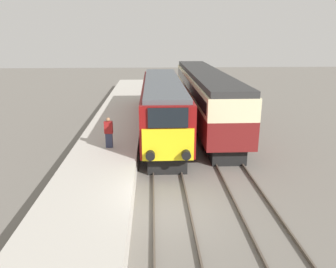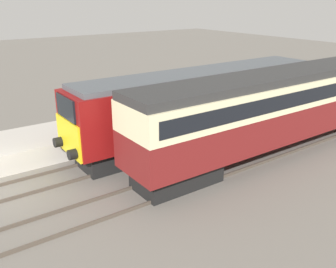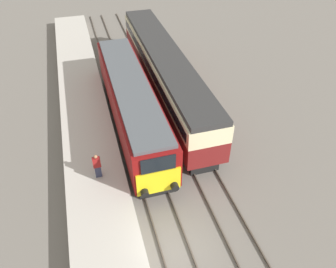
# 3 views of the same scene
# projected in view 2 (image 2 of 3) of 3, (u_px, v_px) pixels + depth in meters

# --- Properties ---
(platform_left) EXTENTS (3.50, 50.00, 0.98)m
(platform_left) POSITION_uv_depth(u_px,v_px,m) (129.00, 125.00, 21.69)
(platform_left) COLOR #B7B2A8
(platform_left) RESTS_ON ground_plane
(rails_near_track) EXTENTS (1.51, 60.00, 0.14)m
(rails_near_track) POSITION_uv_depth(u_px,v_px,m) (109.00, 164.00, 17.68)
(rails_near_track) COLOR #4C4238
(rails_near_track) RESTS_ON ground_plane
(rails_far_track) EXTENTS (1.50, 60.00, 0.14)m
(rails_far_track) POSITION_uv_depth(u_px,v_px,m) (148.00, 192.00, 15.08)
(rails_far_track) COLOR #4C4238
(rails_far_track) RESTS_ON ground_plane
(locomotive) EXTENTS (2.70, 15.32, 3.89)m
(locomotive) POSITION_uv_depth(u_px,v_px,m) (201.00, 102.00, 20.00)
(locomotive) COLOR black
(locomotive) RESTS_ON ground_plane
(passenger_carriage) EXTENTS (2.75, 19.33, 4.13)m
(passenger_carriage) POSITION_uv_depth(u_px,v_px,m) (294.00, 100.00, 19.09)
(passenger_carriage) COLOR black
(passenger_carriage) RESTS_ON ground_plane
(person_on_platform) EXTENTS (0.44, 0.26, 1.65)m
(person_on_platform) POSITION_uv_depth(u_px,v_px,m) (86.00, 112.00, 19.61)
(person_on_platform) COLOR #2D334C
(person_on_platform) RESTS_ON platform_left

